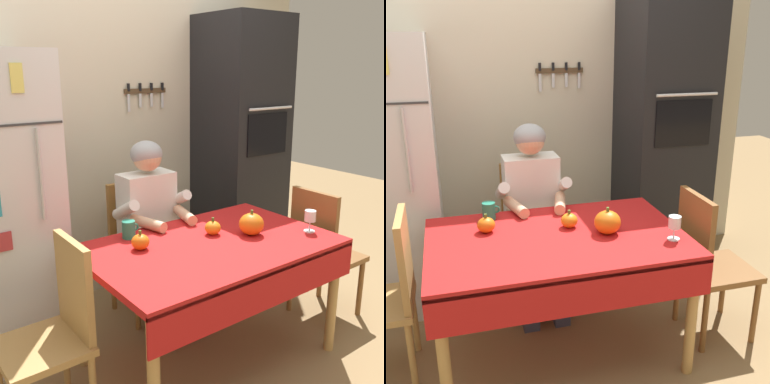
{
  "view_description": "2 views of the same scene",
  "coord_description": "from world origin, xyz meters",
  "views": [
    {
      "loc": [
        -1.55,
        -1.77,
        1.7
      ],
      "look_at": [
        -0.1,
        0.14,
        1.05
      ],
      "focal_mm": 42.8,
      "sensor_mm": 36.0,
      "label": 1
    },
    {
      "loc": [
        -0.54,
        -2.18,
        1.8
      ],
      "look_at": [
        0.14,
        0.18,
        0.95
      ],
      "focal_mm": 43.62,
      "sensor_mm": 36.0,
      "label": 2
    }
  ],
  "objects": [
    {
      "name": "wine_glass",
      "position": [
        0.59,
        -0.12,
        0.83
      ],
      "size": [
        0.07,
        0.07,
        0.13
      ],
      "color": "white",
      "rests_on": "dining_table"
    },
    {
      "name": "seated_person",
      "position": [
        -0.02,
        0.68,
        0.74
      ],
      "size": [
        0.47,
        0.55,
        1.25
      ],
      "color": "#38384C",
      "rests_on": "ground"
    },
    {
      "name": "dining_table",
      "position": [
        0.0,
        0.08,
        0.66
      ],
      "size": [
        1.4,
        0.9,
        0.74
      ],
      "color": "tan",
      "rests_on": "ground"
    },
    {
      "name": "chair_behind_person",
      "position": [
        -0.02,
        0.87,
        0.51
      ],
      "size": [
        0.4,
        0.4,
        0.93
      ],
      "color": "#9E6B33",
      "rests_on": "ground"
    },
    {
      "name": "chair_left_side",
      "position": [
        -0.9,
        0.15,
        0.51
      ],
      "size": [
        0.4,
        0.4,
        0.93
      ],
      "color": "tan",
      "rests_on": "ground"
    },
    {
      "name": "chair_right_side",
      "position": [
        0.9,
        0.01,
        0.51
      ],
      "size": [
        0.4,
        0.4,
        0.93
      ],
      "color": "brown",
      "rests_on": "ground"
    },
    {
      "name": "wall_oven",
      "position": [
        1.05,
        1.0,
        1.05
      ],
      "size": [
        0.6,
        0.64,
        2.1
      ],
      "color": "black",
      "rests_on": "ground"
    },
    {
      "name": "pumpkin_medium",
      "position": [
        -0.37,
        0.26,
        0.78
      ],
      "size": [
        0.1,
        0.1,
        0.11
      ],
      "color": "orange",
      "rests_on": "dining_table"
    },
    {
      "name": "pumpkin_small",
      "position": [
        0.09,
        0.2,
        0.78
      ],
      "size": [
        0.1,
        0.1,
        0.1
      ],
      "color": "orange",
      "rests_on": "dining_table"
    },
    {
      "name": "back_wall_assembly",
      "position": [
        0.05,
        1.35,
        1.3
      ],
      "size": [
        3.7,
        0.13,
        2.6
      ],
      "color": "beige",
      "rests_on": "ground"
    },
    {
      "name": "coffee_mug",
      "position": [
        -0.33,
        0.45,
        0.79
      ],
      "size": [
        0.1,
        0.08,
        0.1
      ],
      "color": "#237F66",
      "rests_on": "dining_table"
    },
    {
      "name": "pumpkin_large",
      "position": [
        0.28,
        0.06,
        0.81
      ],
      "size": [
        0.15,
        0.15,
        0.15
      ],
      "color": "orange",
      "rests_on": "dining_table"
    },
    {
      "name": "ground_plane",
      "position": [
        0.0,
        0.0,
        0.0
      ],
      "size": [
        10.0,
        10.0,
        0.0
      ],
      "primitive_type": "plane",
      "color": "#93754C",
      "rests_on": "ground"
    }
  ]
}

